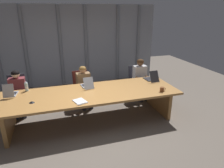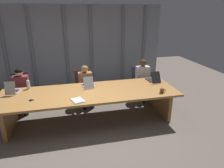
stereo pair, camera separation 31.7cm
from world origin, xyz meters
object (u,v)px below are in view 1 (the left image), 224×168
object	(u,v)px
coffee_mug_near	(162,89)
spiral_notepad	(80,101)
person_center	(141,76)
water_bottle_primary	(26,87)
person_left_end	(18,90)
laptop_left_mid	(87,85)
person_left_mid	(84,84)
laptop_left_end	(11,93)
office_chair_center	(137,85)
office_chair_left_mid	(83,92)
laptop_center	(151,78)
conference_mic_left_side	(32,102)
office_chair_left_end	(19,99)

from	to	relation	value
coffee_mug_near	spiral_notepad	size ratio (longest dim) A/B	0.40
person_center	water_bottle_primary	world-z (taller)	person_center
person_left_end	laptop_left_mid	bearing A→B (deg)	73.05
person_left_end	person_left_mid	distance (m)	1.68
laptop_left_end	office_chair_center	xyz separation A→B (m)	(3.41, 0.70, -0.45)
person_left_end	water_bottle_primary	xyz separation A→B (m)	(0.26, -0.35, 0.19)
office_chair_left_mid	laptop_center	bearing A→B (deg)	59.32
water_bottle_primary	person_center	bearing A→B (deg)	6.55
person_center	laptop_left_mid	bearing A→B (deg)	-75.09
person_left_end	conference_mic_left_side	distance (m)	1.16
person_center	office_chair_left_mid	bearing A→B (deg)	-97.11
office_chair_left_mid	conference_mic_left_side	size ratio (longest dim) A/B	8.38
conference_mic_left_side	office_chair_left_mid	bearing A→B (deg)	44.80
spiral_notepad	laptop_center	bearing A→B (deg)	1.90
laptop_center	person_center	bearing A→B (deg)	1.60
person_left_end	person_center	xyz separation A→B (m)	(3.38, 0.00, 0.03)
laptop_left_mid	office_chair_center	world-z (taller)	laptop_left_mid
laptop_center	office_chair_left_end	world-z (taller)	laptop_center
person_left_end	spiral_notepad	size ratio (longest dim) A/B	3.17
coffee_mug_near	spiral_notepad	xyz separation A→B (m)	(-1.93, 0.01, -0.04)
person_left_end	coffee_mug_near	world-z (taller)	person_left_end
water_bottle_primary	spiral_notepad	size ratio (longest dim) A/B	0.62
office_chair_left_mid	conference_mic_left_side	distance (m)	1.80
laptop_left_mid	office_chair_left_end	distance (m)	1.88
person_left_end	conference_mic_left_side	world-z (taller)	person_left_end
person_center	office_chair_left_end	bearing A→B (deg)	-94.70
office_chair_center	water_bottle_primary	world-z (taller)	water_bottle_primary
person_left_end	spiral_notepad	xyz separation A→B (m)	(1.36, -1.33, 0.10)
laptop_left_end	conference_mic_left_side	xyz separation A→B (m)	(0.47, -0.54, -0.04)
laptop_left_mid	water_bottle_primary	bearing A→B (deg)	77.69
office_chair_center	person_center	xyz separation A→B (m)	(0.03, -0.15, 0.33)
office_chair_left_mid	person_left_mid	world-z (taller)	person_left_mid
office_chair_left_mid	person_left_end	distance (m)	1.68
laptop_center	laptop_left_end	bearing A→B (deg)	87.68
office_chair_left_end	conference_mic_left_side	world-z (taller)	office_chair_left_end
office_chair_left_mid	coffee_mug_near	world-z (taller)	office_chair_left_mid
laptop_center	conference_mic_left_side	world-z (taller)	laptop_center
laptop_left_mid	laptop_center	size ratio (longest dim) A/B	0.96
laptop_left_mid	coffee_mug_near	xyz separation A→B (m)	(1.63, -0.82, -0.00)
person_left_mid	conference_mic_left_side	distance (m)	1.67
laptop_center	coffee_mug_near	distance (m)	0.80
office_chair_left_end	person_center	world-z (taller)	person_center
office_chair_left_mid	person_center	world-z (taller)	person_center
office_chair_center	person_left_end	bearing A→B (deg)	-96.38
office_chair_left_mid	office_chair_center	distance (m)	1.71
spiral_notepad	laptop_left_end	bearing A→B (deg)	132.08
laptop_left_mid	spiral_notepad	bearing A→B (deg)	154.20
office_chair_left_end	spiral_notepad	size ratio (longest dim) A/B	2.67
laptop_left_end	person_left_mid	size ratio (longest dim) A/B	0.37
laptop_center	person_center	xyz separation A→B (m)	(-0.04, 0.55, -0.12)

